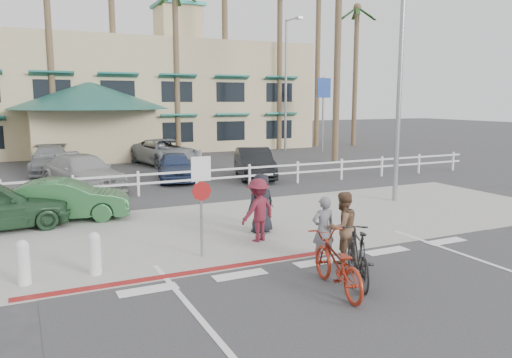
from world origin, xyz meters
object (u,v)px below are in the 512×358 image
sign_post (201,198)px  car_white_sedan (65,200)px  bike_black (358,256)px  bike_red (337,264)px

sign_post → car_white_sedan: 6.03m
sign_post → bike_black: sign_post is taller
sign_post → bike_red: bearing=-62.9°
bike_red → car_white_sedan: size_ratio=0.55×
bike_black → car_white_sedan: size_ratio=0.50×
bike_red → bike_black: bearing=-154.7°
sign_post → car_white_sedan: (-2.63, 5.37, -0.80)m
bike_red → car_white_sedan: (-4.29, 8.60, 0.08)m
sign_post → bike_red: size_ratio=1.34×
sign_post → bike_red: (1.66, -3.24, -0.88)m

